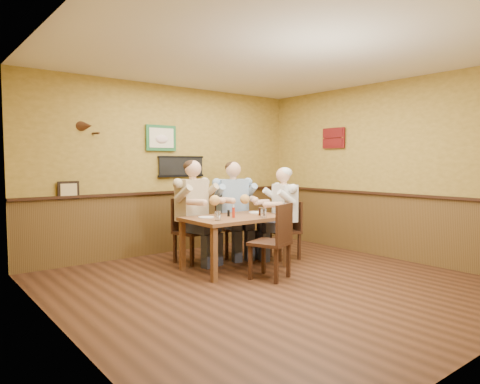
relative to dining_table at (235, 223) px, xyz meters
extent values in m
plane|color=#341C0F|center=(-0.12, -0.89, -0.66)|extent=(5.00, 5.00, 0.00)
cube|color=silver|center=(-0.12, -0.89, 2.14)|extent=(5.00, 5.00, 0.02)
cube|color=#B5983F|center=(-0.12, 1.61, 0.74)|extent=(5.00, 0.02, 2.80)
cube|color=#B5983F|center=(-2.62, -0.89, 0.74)|extent=(0.02, 5.00, 2.80)
cube|color=#B5983F|center=(2.38, -0.89, 0.74)|extent=(0.02, 5.00, 2.80)
cube|color=brown|center=(-0.12, 1.59, -0.16)|extent=(5.00, 0.02, 1.00)
cube|color=brown|center=(2.36, -0.89, -0.16)|extent=(0.02, 5.00, 1.00)
cube|color=black|center=(0.05, 1.57, 0.79)|extent=(0.88, 0.03, 0.34)
cube|color=#216232|center=(-0.32, 1.57, 1.26)|extent=(0.54, 0.03, 0.42)
cube|color=black|center=(-1.82, 1.57, 0.46)|extent=(0.30, 0.03, 0.26)
cube|color=maroon|center=(2.34, 0.16, 1.29)|extent=(0.03, 0.48, 0.36)
cube|color=brown|center=(0.00, 0.00, 0.07)|extent=(1.40, 0.90, 0.05)
cube|color=brown|center=(-0.64, -0.39, -0.31)|extent=(0.07, 0.07, 0.70)
cube|color=brown|center=(0.64, -0.39, -0.31)|extent=(0.07, 0.07, 0.70)
cube|color=brown|center=(-0.64, 0.39, -0.31)|extent=(0.07, 0.07, 0.70)
cube|color=brown|center=(0.64, 0.39, -0.31)|extent=(0.07, 0.07, 0.70)
cylinder|color=white|center=(-0.43, -0.18, 0.15)|extent=(0.10, 0.10, 0.12)
cylinder|color=white|center=(0.22, -0.36, 0.15)|extent=(0.08, 0.08, 0.13)
cylinder|color=black|center=(0.36, -0.16, 0.15)|extent=(0.10, 0.10, 0.11)
cylinder|color=#B32713|center=(-0.10, -0.09, 0.17)|extent=(0.04, 0.04, 0.16)
cylinder|color=silver|center=(-0.29, -0.01, 0.14)|extent=(0.05, 0.05, 0.10)
cylinder|color=black|center=(-0.07, 0.06, 0.14)|extent=(0.04, 0.04, 0.09)
cylinder|color=silver|center=(-0.40, 0.14, 0.10)|extent=(0.27, 0.27, 0.01)
cylinder|color=white|center=(0.52, 0.11, 0.10)|extent=(0.30, 0.30, 0.02)
camera|label=1|loc=(-3.71, -4.78, 0.86)|focal=32.00mm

